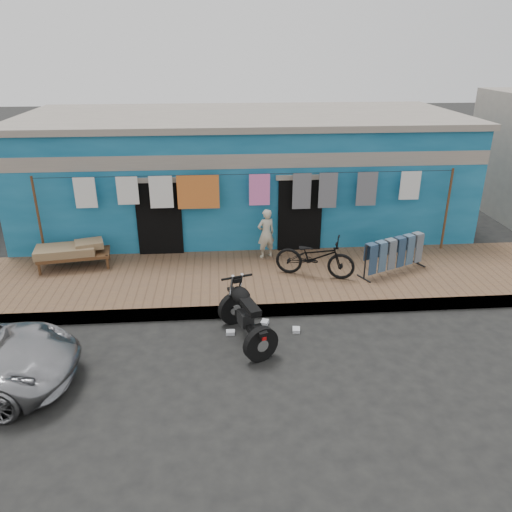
{
  "coord_description": "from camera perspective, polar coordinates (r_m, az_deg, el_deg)",
  "views": [
    {
      "loc": [
        -0.73,
        -7.34,
        5.15
      ],
      "look_at": [
        0.0,
        2.0,
        1.15
      ],
      "focal_mm": 35.0,
      "sensor_mm": 36.0,
      "label": 1
    }
  ],
  "objects": [
    {
      "name": "charpoy",
      "position": [
        12.54,
        -20.05,
        0.06
      ],
      "size": [
        1.95,
        1.33,
        0.57
      ],
      "primitive_type": null,
      "rotation": [
        0.0,
        0.0,
        0.16
      ],
      "color": "brown",
      "rests_on": "sidewalk"
    },
    {
      "name": "litter_c",
      "position": [
        9.8,
        4.62,
        -8.42
      ],
      "size": [
        0.16,
        0.19,
        0.07
      ],
      "primitive_type": "cube",
      "rotation": [
        0.0,
        0.0,
        1.43
      ],
      "color": "silver",
      "rests_on": "ground"
    },
    {
      "name": "curb",
      "position": [
        10.24,
        0.2,
        -6.28
      ],
      "size": [
        28.0,
        0.1,
        0.25
      ],
      "primitive_type": "cube",
      "color": "gray",
      "rests_on": "ground"
    },
    {
      "name": "litter_b",
      "position": [
        9.98,
        1.0,
        -7.63
      ],
      "size": [
        0.19,
        0.21,
        0.09
      ],
      "primitive_type": "cube",
      "rotation": [
        0.0,
        0.0,
        1.23
      ],
      "color": "silver",
      "rests_on": "ground"
    },
    {
      "name": "building",
      "position": [
        14.76,
        -1.53,
        9.54
      ],
      "size": [
        12.2,
        5.2,
        3.36
      ],
      "color": "#12577F",
      "rests_on": "ground"
    },
    {
      "name": "jeans_rack",
      "position": [
        11.89,
        15.46,
        0.15
      ],
      "size": [
        2.05,
        1.72,
        0.85
      ],
      "primitive_type": null,
      "rotation": [
        0.0,
        0.0,
        0.43
      ],
      "color": "black",
      "rests_on": "sidewalk"
    },
    {
      "name": "litter_a",
      "position": [
        9.7,
        -2.93,
        -8.72
      ],
      "size": [
        0.17,
        0.14,
        0.07
      ],
      "primitive_type": "cube",
      "rotation": [
        0.0,
        0.0,
        -0.05
      ],
      "color": "silver",
      "rests_on": "ground"
    },
    {
      "name": "sidewalk",
      "position": [
        11.52,
        -0.39,
        -2.74
      ],
      "size": [
        28.0,
        3.0,
        0.25
      ],
      "primitive_type": "cube",
      "color": "brown",
      "rests_on": "ground"
    },
    {
      "name": "bicycle",
      "position": [
        11.28,
        6.78,
        0.42
      ],
      "size": [
        1.89,
        1.19,
        1.15
      ],
      "primitive_type": "imported",
      "rotation": [
        0.0,
        0.0,
        1.23
      ],
      "color": "black",
      "rests_on": "sidewalk"
    },
    {
      "name": "clothesline",
      "position": [
        12.08,
        -1.1,
        7.08
      ],
      "size": [
        10.06,
        0.06,
        2.1
      ],
      "color": "brown",
      "rests_on": "sidewalk"
    },
    {
      "name": "seated_person",
      "position": [
        12.2,
        1.15,
        2.59
      ],
      "size": [
        0.52,
        0.44,
        1.24
      ],
      "primitive_type": "imported",
      "rotation": [
        0.0,
        0.0,
        3.51
      ],
      "color": "beige",
      "rests_on": "sidewalk"
    },
    {
      "name": "ground",
      "position": [
        8.99,
        1.01,
        -11.81
      ],
      "size": [
        80.0,
        80.0,
        0.0
      ],
      "primitive_type": "plane",
      "color": "black",
      "rests_on": "ground"
    },
    {
      "name": "motorcycle",
      "position": [
        9.24,
        -1.11,
        -6.66
      ],
      "size": [
        1.62,
        2.09,
        1.12
      ],
      "primitive_type": null,
      "rotation": [
        0.0,
        0.0,
        0.31
      ],
      "color": "black",
      "rests_on": "ground"
    }
  ]
}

